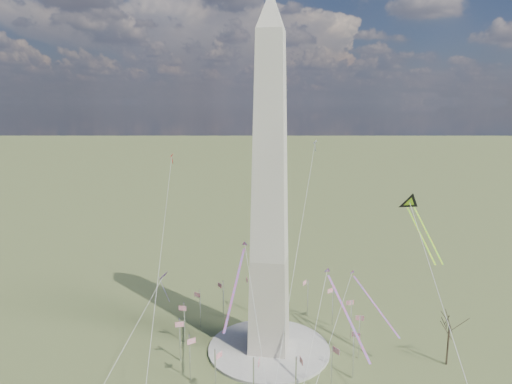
# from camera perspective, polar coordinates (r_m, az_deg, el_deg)

# --- Properties ---
(ground) EXTENTS (2000.00, 2000.00, 0.00)m
(ground) POSITION_cam_1_polar(r_m,az_deg,el_deg) (143.40, 1.62, -19.12)
(ground) COLOR #53592C
(ground) RESTS_ON ground
(plaza) EXTENTS (36.00, 36.00, 0.80)m
(plaza) POSITION_cam_1_polar(r_m,az_deg,el_deg) (143.20, 1.62, -18.98)
(plaza) COLOR #AFADA0
(plaza) RESTS_ON ground
(washington_monument) EXTENTS (15.56, 15.56, 100.00)m
(washington_monument) POSITION_cam_1_polar(r_m,az_deg,el_deg) (126.20, 1.74, 0.03)
(washington_monument) COLOR #B7AE9A
(washington_monument) RESTS_ON plaza
(flagpole_ring) EXTENTS (54.40, 54.40, 13.00)m
(flagpole_ring) POSITION_cam_1_polar(r_m,az_deg,el_deg) (139.87, 1.64, -16.55)
(flagpole_ring) COLOR silver
(flagpole_ring) RESTS_ON ground
(tree_near) EXTENTS (10.30, 10.30, 18.02)m
(tree_near) POSITION_cam_1_polar(r_m,az_deg,el_deg) (141.06, 23.08, -14.71)
(tree_near) COLOR #413427
(tree_near) RESTS_ON ground
(kite_delta_black) EXTENTS (10.09, 18.22, 14.89)m
(kite_delta_black) POSITION_cam_1_polar(r_m,az_deg,el_deg) (129.68, 18.86, -1.72)
(kite_delta_black) COLOR black
(kite_delta_black) RESTS_ON ground
(kite_diamond_purple) EXTENTS (2.48, 3.51, 10.30)m
(kite_diamond_purple) POSITION_cam_1_polar(r_m,az_deg,el_deg) (144.83, -11.47, -10.60)
(kite_diamond_purple) COLOR #41176B
(kite_diamond_purple) RESTS_ON ground
(kite_streamer_left) EXTENTS (11.48, 19.72, 14.93)m
(kite_streamer_left) POSITION_cam_1_polar(r_m,az_deg,el_deg) (115.52, 10.56, -13.23)
(kite_streamer_left) COLOR #FF283F
(kite_streamer_left) RESTS_ON ground
(kite_streamer_mid) EXTENTS (2.20, 23.38, 16.05)m
(kite_streamer_mid) POSITION_cam_1_polar(r_m,az_deg,el_deg) (122.04, -2.23, -9.99)
(kite_streamer_mid) COLOR #FF283F
(kite_streamer_mid) RESTS_ON ground
(kite_streamer_right) EXTENTS (14.01, 15.85, 13.70)m
(kite_streamer_right) POSITION_cam_1_polar(r_m,az_deg,el_deg) (141.11, 13.86, -12.41)
(kite_streamer_right) COLOR #FF283F
(kite_streamer_right) RESTS_ON ground
(kite_small_red) EXTENTS (1.29, 1.38, 3.85)m
(kite_small_red) POSITION_cam_1_polar(r_m,az_deg,el_deg) (162.49, -10.46, 4.40)
(kite_small_red) COLOR red
(kite_small_red) RESTS_ON ground
(kite_small_white) EXTENTS (1.21, 1.69, 4.26)m
(kite_small_white) POSITION_cam_1_polar(r_m,az_deg,el_deg) (166.37, 7.40, 6.07)
(kite_small_white) COLOR white
(kite_small_white) RESTS_ON ground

